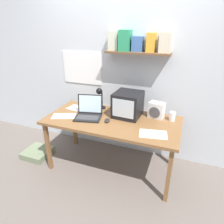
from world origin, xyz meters
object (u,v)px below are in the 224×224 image
object	(u,v)px
printed_handout	(76,108)
floor_cushion	(38,153)
crt_monitor	(128,104)
laptop	(89,111)
loose_paper_near_monitor	(64,116)
space_heater	(156,110)
loose_paper_near_laptop	(153,134)
corner_desk	(112,123)
juice_glass	(172,117)
computer_mouse	(107,120)
desk_lamp	(100,95)

from	to	relation	value
printed_handout	floor_cushion	size ratio (longest dim) A/B	0.66
crt_monitor	floor_cushion	xyz separation A→B (m)	(-1.29, -0.34, -0.84)
laptop	loose_paper_near_monitor	bearing A→B (deg)	-172.31
space_heater	printed_handout	bearing A→B (deg)	-162.54
loose_paper_near_laptop	floor_cushion	size ratio (longest dim) A/B	0.88
laptop	floor_cushion	world-z (taller)	laptop
corner_desk	printed_handout	bearing A→B (deg)	165.56
space_heater	loose_paper_near_monitor	xyz separation A→B (m)	(-1.12, -0.39, -0.10)
juice_glass	loose_paper_near_laptop	bearing A→B (deg)	-110.57
loose_paper_near_monitor	floor_cushion	size ratio (longest dim) A/B	0.90
juice_glass	computer_mouse	world-z (taller)	juice_glass
crt_monitor	loose_paper_near_laptop	xyz separation A→B (m)	(0.40, -0.36, -0.16)
corner_desk	printed_handout	xyz separation A→B (m)	(-0.61, 0.16, 0.06)
floor_cushion	desk_lamp	bearing A→B (deg)	26.04
computer_mouse	loose_paper_near_laptop	world-z (taller)	computer_mouse
juice_glass	loose_paper_near_laptop	distance (m)	0.44
corner_desk	loose_paper_near_laptop	size ratio (longest dim) A/B	5.12
laptop	loose_paper_near_laptop	xyz separation A→B (m)	(0.86, -0.17, -0.06)
crt_monitor	space_heater	bearing A→B (deg)	15.57
loose_paper_near_monitor	computer_mouse	bearing A→B (deg)	5.47
floor_cushion	laptop	bearing A→B (deg)	10.08
juice_glass	computer_mouse	size ratio (longest dim) A/B	1.00
space_heater	floor_cushion	size ratio (longest dim) A/B	0.56
desk_lamp	loose_paper_near_laptop	size ratio (longest dim) A/B	0.94
desk_lamp	loose_paper_near_monitor	bearing A→B (deg)	-108.49
printed_handout	desk_lamp	bearing A→B (deg)	16.17
loose_paper_near_laptop	juice_glass	bearing A→B (deg)	69.43
computer_mouse	floor_cushion	xyz separation A→B (m)	(-1.11, -0.09, -0.70)
desk_lamp	printed_handout	distance (m)	0.41
space_heater	floor_cushion	xyz separation A→B (m)	(-1.64, -0.42, -0.79)
corner_desk	laptop	size ratio (longest dim) A/B	4.37
desk_lamp	floor_cushion	size ratio (longest dim) A/B	0.83
corner_desk	space_heater	size ratio (longest dim) A/B	8.02
juice_glass	space_heater	world-z (taller)	space_heater
crt_monitor	desk_lamp	size ratio (longest dim) A/B	1.21
crt_monitor	desk_lamp	xyz separation A→B (m)	(-0.42, 0.08, 0.05)
desk_lamp	juice_glass	world-z (taller)	desk_lamp
laptop	desk_lamp	xyz separation A→B (m)	(0.04, 0.27, 0.14)
corner_desk	loose_paper_near_laptop	xyz separation A→B (m)	(0.55, -0.19, 0.06)
corner_desk	computer_mouse	size ratio (longest dim) A/B	14.44
printed_handout	space_heater	bearing A→B (deg)	4.80
crt_monitor	loose_paper_near_laptop	distance (m)	0.56
loose_paper_near_laptop	floor_cushion	distance (m)	1.82
loose_paper_near_laptop	loose_paper_near_monitor	xyz separation A→B (m)	(-1.17, 0.05, -0.00)
computer_mouse	loose_paper_near_laptop	size ratio (longest dim) A/B	0.35
corner_desk	loose_paper_near_monitor	xyz separation A→B (m)	(-0.62, -0.14, 0.06)
laptop	printed_handout	xyz separation A→B (m)	(-0.30, 0.18, -0.06)
loose_paper_near_laptop	floor_cushion	world-z (taller)	loose_paper_near_laptop
laptop	computer_mouse	distance (m)	0.29
desk_lamp	computer_mouse	size ratio (longest dim) A/B	2.64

